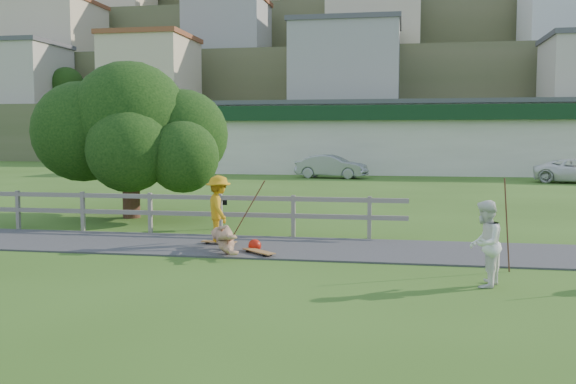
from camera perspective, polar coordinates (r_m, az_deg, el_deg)
name	(u,v)px	position (r m, az deg, el deg)	size (l,w,h in m)	color
ground	(267,260)	(13.83, -1.84, -6.07)	(260.00, 260.00, 0.00)	#335718
path	(281,247)	(15.27, -0.67, -4.94)	(34.00, 3.00, 0.04)	#37373A
fence	(129,206)	(18.27, -13.95, -1.22)	(15.05, 0.10, 1.10)	slate
strip_mall	(419,137)	(48.23, 11.60, 4.81)	(32.50, 10.75, 5.10)	beige
hillside	(386,62)	(105.28, 8.73, 11.36)	(220.00, 67.00, 47.50)	#535B36
skater_rider	(219,213)	(15.59, -6.18, -1.85)	(1.04, 0.60, 1.61)	orange
skater_fallen	(225,239)	(14.56, -5.60, -4.19)	(1.84, 0.44, 0.67)	tan
spectator_a	(485,244)	(11.82, 17.10, -4.41)	(0.75, 0.58, 1.53)	white
car_silver	(332,167)	(40.58, 3.89, 2.27)	(1.55, 4.45, 1.47)	gray
tree	(131,159)	(21.36, -13.82, 2.89)	(6.13, 6.13, 3.85)	black
bbq	(219,213)	(18.42, -6.15, -1.86)	(0.43, 0.33, 0.93)	black
longboard_rider	(219,244)	(15.70, -6.16, -4.59)	(0.86, 0.21, 0.10)	olive
longboard_fallen	(259,253)	(14.32, -2.60, -5.48)	(0.96, 0.23, 0.11)	olive
helmet	(255,245)	(14.78, -2.97, -4.77)	(0.30, 0.30, 0.30)	#AD1708
pole_rider	(247,207)	(15.80, -3.69, -1.35)	(0.03, 0.03, 1.82)	#502E20
pole_spec_left	(507,225)	(13.22, 18.88, -2.80)	(0.03, 0.03, 1.85)	#502E20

